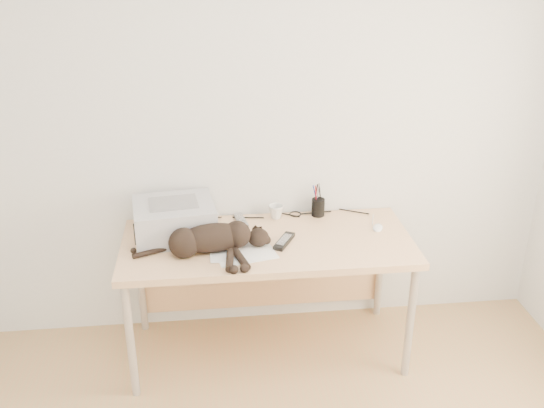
{
  "coord_description": "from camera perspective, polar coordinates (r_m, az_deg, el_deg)",
  "views": [
    {
      "loc": [
        -0.3,
        -1.55,
        2.29
      ],
      "look_at": [
        0.02,
        1.34,
        0.98
      ],
      "focal_mm": 40.0,
      "sensor_mm": 36.0,
      "label": 1
    }
  ],
  "objects": [
    {
      "name": "cat",
      "position": [
        3.21,
        -5.96,
        -3.41
      ],
      "size": [
        0.74,
        0.34,
        0.17
      ],
      "rotation": [
        0.0,
        0.0,
        0.13
      ],
      "color": "black",
      "rests_on": "desk"
    },
    {
      "name": "printer",
      "position": [
        3.39,
        -9.17,
        -1.44
      ],
      "size": [
        0.48,
        0.42,
        0.21
      ],
      "color": "#A5A5A9",
      "rests_on": "desk"
    },
    {
      "name": "cable_tangle",
      "position": [
        3.61,
        -0.93,
        -1.1
      ],
      "size": [
        1.36,
        0.07,
        0.01
      ],
      "primitive_type": null,
      "color": "black",
      "rests_on": "desk"
    },
    {
      "name": "remote_grey",
      "position": [
        3.55,
        -2.95,
        -1.56
      ],
      "size": [
        0.08,
        0.18,
        0.02
      ],
      "primitive_type": "cube",
      "rotation": [
        0.0,
        0.0,
        0.18
      ],
      "color": "slate",
      "rests_on": "desk"
    },
    {
      "name": "desk",
      "position": [
        3.48,
        -0.56,
        -4.74
      ],
      "size": [
        1.6,
        0.7,
        0.74
      ],
      "color": "#E7B787",
      "rests_on": "floor"
    },
    {
      "name": "remote_black",
      "position": [
        3.31,
        1.15,
        -3.52
      ],
      "size": [
        0.14,
        0.2,
        0.02
      ],
      "primitive_type": "cube",
      "rotation": [
        0.0,
        0.0,
        -0.49
      ],
      "color": "black",
      "rests_on": "desk"
    },
    {
      "name": "pen_cup",
      "position": [
        3.62,
        4.37,
        -0.28
      ],
      "size": [
        0.08,
        0.08,
        0.2
      ],
      "color": "black",
      "rests_on": "desk"
    },
    {
      "name": "mug",
      "position": [
        3.58,
        0.38,
        -0.74
      ],
      "size": [
        0.12,
        0.12,
        0.08
      ],
      "primitive_type": "imported",
      "rotation": [
        0.0,
        0.0,
        0.71
      ],
      "color": "silver",
      "rests_on": "desk"
    },
    {
      "name": "papers",
      "position": [
        3.22,
        -2.83,
        -4.54
      ],
      "size": [
        0.36,
        0.28,
        0.01
      ],
      "color": "white",
      "rests_on": "desk"
    },
    {
      "name": "wall_back",
      "position": [
        3.46,
        -1.07,
        7.57
      ],
      "size": [
        3.5,
        0.0,
        3.5
      ],
      "primitive_type": "plane",
      "rotation": [
        1.57,
        0.0,
        0.0
      ],
      "color": "silver",
      "rests_on": "floor"
    },
    {
      "name": "mouse",
      "position": [
        3.52,
        9.93,
        -2.06
      ],
      "size": [
        0.09,
        0.11,
        0.03
      ],
      "primitive_type": "ellipsoid",
      "rotation": [
        0.0,
        0.0,
        -0.38
      ],
      "color": "white",
      "rests_on": "desk"
    }
  ]
}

